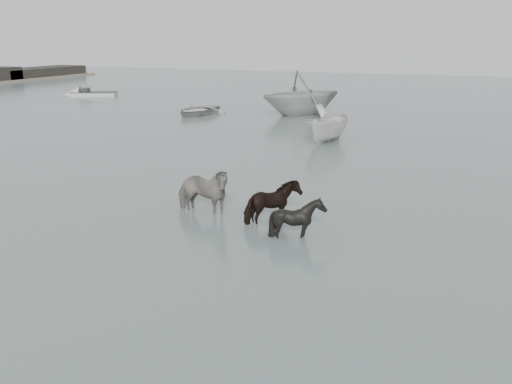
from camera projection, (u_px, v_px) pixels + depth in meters
ground at (261, 224)px, 17.22m from camera, size 140.00×140.00×0.00m
pony_pinto at (202, 187)px, 18.04m from camera, size 2.18×1.13×1.78m
pony_dark at (274, 199)px, 17.22m from camera, size 1.57×1.73×1.49m
pony_black at (298, 214)px, 15.95m from camera, size 1.57×1.49×1.41m
rowboat_lead at (197, 108)px, 40.64m from camera, size 3.51×4.56×0.87m
rowboat_trail at (302, 92)px, 40.21m from camera, size 8.05×8.17×3.26m
boat_small at (328, 127)px, 30.15m from camera, size 2.02×4.27×1.59m
skiff_outer at (94, 92)px, 52.93m from camera, size 5.80×3.81×0.75m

